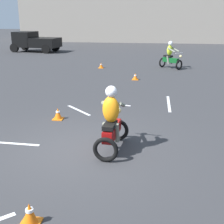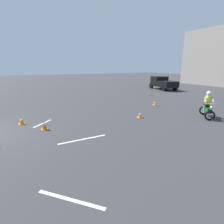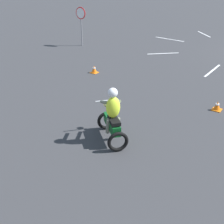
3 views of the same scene
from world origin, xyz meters
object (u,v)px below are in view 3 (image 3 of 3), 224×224
object	(u,v)px
stop_sign	(81,19)
traffic_cone_far_left	(217,106)
traffic_cone_near_left	(94,69)
motorcycle_rider_background	(112,118)

from	to	relation	value
stop_sign	traffic_cone_far_left	bearing A→B (deg)	155.38
traffic_cone_near_left	traffic_cone_far_left	xyz separation A→B (m)	(-6.04, 0.79, -0.01)
traffic_cone_near_left	traffic_cone_far_left	world-z (taller)	traffic_cone_near_left
stop_sign	traffic_cone_far_left	xyz separation A→B (m)	(-9.83, 4.51, -1.48)
traffic_cone_near_left	traffic_cone_far_left	size ratio (longest dim) A/B	1.04
stop_sign	traffic_cone_near_left	distance (m)	5.51
motorcycle_rider_background	traffic_cone_far_left	bearing A→B (deg)	14.40
stop_sign	traffic_cone_near_left	xyz separation A→B (m)	(-3.79, 3.71, -1.47)
motorcycle_rider_background	traffic_cone_near_left	bearing A→B (deg)	83.36
stop_sign	traffic_cone_near_left	bearing A→B (deg)	135.57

